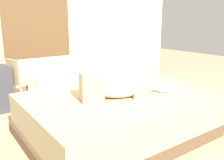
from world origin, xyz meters
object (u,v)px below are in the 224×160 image
person_lying (114,89)px  cat (163,88)px  chair_by_desk (20,79)px  bed (115,115)px

person_lying → cat: person_lying is taller
cat → chair_by_desk: chair_by_desk is taller
chair_by_desk → bed: bearing=-67.2°
bed → person_lying: person_lying is taller
bed → person_lying: size_ratio=2.43×
bed → chair_by_desk: chair_by_desk is taller
cat → chair_by_desk: bearing=123.4°
bed → chair_by_desk: size_ratio=2.63×
cat → chair_by_desk: 2.40m
person_lying → bed: bearing=46.8°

